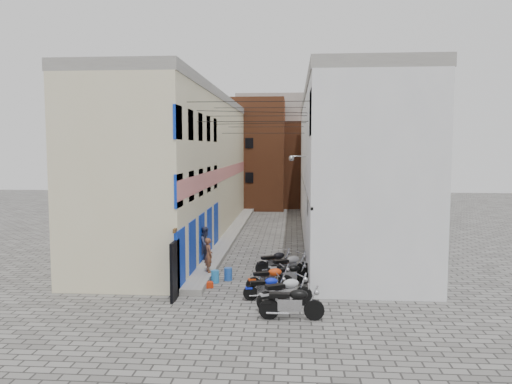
% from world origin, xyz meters
% --- Properties ---
extents(ground, '(90.00, 90.00, 0.00)m').
position_xyz_m(ground, '(0.00, 0.00, 0.00)').
color(ground, '#5A5754').
rests_on(ground, ground).
extents(plinth, '(0.90, 26.00, 0.25)m').
position_xyz_m(plinth, '(-2.05, 13.00, 0.12)').
color(plinth, gray).
rests_on(plinth, ground).
extents(building_left, '(5.10, 27.00, 9.00)m').
position_xyz_m(building_left, '(-4.98, 12.95, 4.50)').
color(building_left, beige).
rests_on(building_left, ground).
extents(building_right, '(5.94, 26.00, 9.00)m').
position_xyz_m(building_right, '(5.00, 13.00, 4.51)').
color(building_right, silver).
rests_on(building_right, ground).
extents(building_far_brick_left, '(6.00, 6.00, 10.00)m').
position_xyz_m(building_far_brick_left, '(-2.00, 28.00, 5.00)').
color(building_far_brick_left, brown).
rests_on(building_far_brick_left, ground).
extents(building_far_brick_right, '(5.00, 6.00, 8.00)m').
position_xyz_m(building_far_brick_right, '(3.00, 30.00, 4.00)').
color(building_far_brick_right, brown).
rests_on(building_far_brick_right, ground).
extents(building_far_concrete, '(8.00, 5.00, 11.00)m').
position_xyz_m(building_far_concrete, '(0.00, 34.00, 5.50)').
color(building_far_concrete, gray).
rests_on(building_far_concrete, ground).
extents(far_shopfront, '(2.00, 0.30, 2.40)m').
position_xyz_m(far_shopfront, '(0.00, 25.20, 1.20)').
color(far_shopfront, black).
rests_on(far_shopfront, ground).
extents(overhead_wires, '(5.80, 13.02, 1.32)m').
position_xyz_m(overhead_wires, '(0.00, 7.64, 7.12)').
color(overhead_wires, black).
rests_on(overhead_wires, ground).
extents(motorcycle_a, '(2.16, 0.69, 1.25)m').
position_xyz_m(motorcycle_a, '(1.82, -2.30, 0.63)').
color(motorcycle_a, black).
rests_on(motorcycle_a, ground).
extents(motorcycle_b, '(2.22, 1.66, 1.25)m').
position_xyz_m(motorcycle_b, '(1.59, -1.12, 0.63)').
color(motorcycle_b, '#A2A3A7').
rests_on(motorcycle_b, ground).
extents(motorcycle_c, '(1.82, 0.93, 1.01)m').
position_xyz_m(motorcycle_c, '(0.87, -0.20, 0.50)').
color(motorcycle_c, '#0C1EBC').
rests_on(motorcycle_c, ground).
extents(motorcycle_d, '(2.03, 1.21, 1.12)m').
position_xyz_m(motorcycle_d, '(0.96, 0.87, 0.56)').
color(motorcycle_d, '#C4390E').
rests_on(motorcycle_d, ground).
extents(motorcycle_e, '(1.78, 1.11, 0.99)m').
position_xyz_m(motorcycle_e, '(1.74, 1.89, 0.49)').
color(motorcycle_e, black).
rests_on(motorcycle_e, ground).
extents(motorcycle_f, '(2.11, 1.54, 1.19)m').
position_xyz_m(motorcycle_f, '(1.68, 2.91, 0.59)').
color(motorcycle_f, '#B6B6BB').
rests_on(motorcycle_f, ground).
extents(motorcycle_g, '(1.97, 1.54, 1.12)m').
position_xyz_m(motorcycle_g, '(1.04, 3.80, 0.56)').
color(motorcycle_g, black).
rests_on(motorcycle_g, ground).
extents(person_a, '(0.58, 0.65, 1.50)m').
position_xyz_m(person_a, '(-1.80, 2.75, 1.00)').
color(person_a, brown).
rests_on(person_a, plinth).
extents(person_b, '(0.96, 1.01, 1.64)m').
position_xyz_m(person_b, '(-2.29, 4.87, 1.07)').
color(person_b, '#393C56').
rests_on(person_b, plinth).
extents(water_jug_near, '(0.38, 0.38, 0.53)m').
position_xyz_m(water_jug_near, '(-1.39, 1.95, 0.26)').
color(water_jug_near, '#2985CD').
rests_on(water_jug_near, ground).
extents(water_jug_far, '(0.40, 0.40, 0.54)m').
position_xyz_m(water_jug_far, '(-0.90, 2.38, 0.27)').
color(water_jug_far, '#2354B3').
rests_on(water_jug_far, ground).
extents(red_crate, '(0.43, 0.38, 0.23)m').
position_xyz_m(red_crate, '(-1.55, 1.22, 0.11)').
color(red_crate, red).
rests_on(red_crate, ground).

